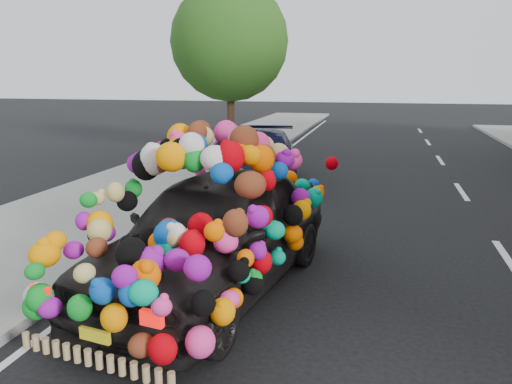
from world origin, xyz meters
TOP-DOWN VIEW (x-y plane):
  - ground at (0.00, 0.00)m, footprint 100.00×100.00m
  - sidewalk at (-4.30, 0.00)m, footprint 4.00×60.00m
  - kerb at (-2.35, 0.00)m, footprint 0.15×60.00m
  - lane_markings at (3.60, 0.00)m, footprint 6.00×50.00m
  - tree_near_sidewalk at (-3.80, 9.50)m, footprint 4.20×4.20m
  - plush_art_car at (-0.53, -2.03)m, footprint 3.04×5.21m
  - navy_sedan at (-1.50, 4.50)m, footprint 2.77×5.16m

SIDE VIEW (x-z plane):
  - ground at x=0.00m, z-range 0.00..0.00m
  - lane_markings at x=3.60m, z-range 0.00..0.01m
  - sidewalk at x=-4.30m, z-range 0.00..0.12m
  - kerb at x=-2.35m, z-range 0.00..0.13m
  - navy_sedan at x=-1.50m, z-range 0.00..1.42m
  - plush_art_car at x=-0.53m, z-range 0.03..2.29m
  - tree_near_sidewalk at x=-3.80m, z-range 0.96..7.09m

